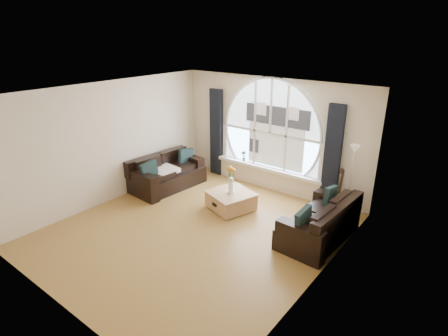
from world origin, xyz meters
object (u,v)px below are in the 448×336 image
at_px(floor_lamp, 350,183).
at_px(guitar, 341,190).
at_px(sofa_right, 319,220).
at_px(vase_flowers, 231,176).
at_px(sofa_left, 168,172).
at_px(potted_plant, 244,156).
at_px(coffee_chest, 231,200).

xyz_separation_m(floor_lamp, guitar, (-0.21, 0.13, -0.27)).
distance_m(sofa_right, guitar, 1.27).
relative_size(vase_flowers, floor_lamp, 0.44).
bearing_deg(sofa_left, vase_flowers, 4.77).
bearing_deg(guitar, potted_plant, 173.65).
height_order(sofa_left, potted_plant, potted_plant).
relative_size(coffee_chest, potted_plant, 3.29).
bearing_deg(vase_flowers, coffee_chest, 86.78).
xyz_separation_m(vase_flowers, potted_plant, (-0.70, 1.49, -0.10)).
bearing_deg(floor_lamp, coffee_chest, -151.87).
distance_m(vase_flowers, guitar, 2.35).
distance_m(vase_flowers, potted_plant, 1.64).
bearing_deg(potted_plant, sofa_right, -27.98).
height_order(coffee_chest, guitar, guitar).
relative_size(coffee_chest, floor_lamp, 0.55).
relative_size(sofa_left, coffee_chest, 2.08).
bearing_deg(coffee_chest, vase_flowers, -75.12).
bearing_deg(potted_plant, guitar, -4.15).
xyz_separation_m(floor_lamp, potted_plant, (-2.86, 0.32, -0.12)).
bearing_deg(sofa_right, floor_lamp, 86.81).
relative_size(sofa_right, floor_lamp, 1.11).
distance_m(coffee_chest, vase_flowers, 0.56).
relative_size(sofa_left, vase_flowers, 2.61).
height_order(sofa_right, coffee_chest, sofa_right).
bearing_deg(coffee_chest, guitar, 51.46).
height_order(coffee_chest, vase_flowers, vase_flowers).
distance_m(sofa_left, floor_lamp, 4.30).
distance_m(guitar, potted_plant, 2.66).
bearing_deg(guitar, coffee_chest, -148.84).
xyz_separation_m(coffee_chest, guitar, (1.95, 1.28, 0.32)).
bearing_deg(coffee_chest, sofa_right, 18.84).
xyz_separation_m(sofa_left, sofa_right, (3.98, 0.04, 0.00)).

